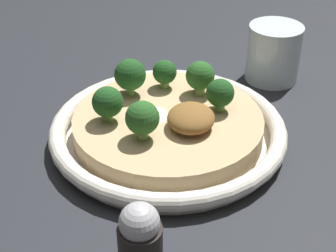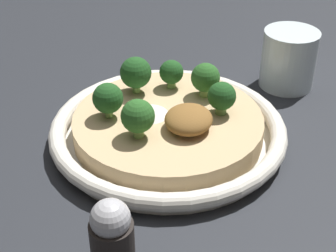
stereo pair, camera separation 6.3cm
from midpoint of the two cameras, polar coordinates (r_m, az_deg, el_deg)
The scene contains 12 objects.
ground_plane at distance 0.64m, azimuth 2.81°, elevation -1.67°, with size 6.00×6.00×0.00m, color #23262B.
risotto_bowl at distance 0.63m, azimuth 2.85°, elevation -0.41°, with size 0.29×0.29×0.03m.
cheese_sprinkle at distance 0.62m, azimuth 0.94°, elevation 1.99°, with size 0.05×0.05×0.01m.
crispy_onion_garnish at distance 0.59m, azimuth 5.32°, elevation 0.65°, with size 0.06×0.06×0.02m.
broccoli_front at distance 0.61m, azimuth -3.76°, elevation 2.96°, with size 0.04×0.04×0.04m.
broccoli_front_left at distance 0.66m, azimuth -0.87°, elevation 5.82°, with size 0.04×0.04×0.05m.
broccoli_back_left at distance 0.66m, azimuth 6.92°, elevation 5.19°, with size 0.04×0.04×0.04m.
broccoli_back at distance 0.62m, azimuth 8.87°, elevation 3.13°, with size 0.03×0.03×0.04m.
broccoli_left at distance 0.67m, azimuth 3.06°, elevation 5.85°, with size 0.03×0.03×0.04m.
broccoli_front_right at distance 0.57m, azimuth -0.23°, elevation 0.93°, with size 0.04×0.04×0.05m.
drinking_glass at distance 0.77m, azimuth 15.55°, elevation 7.11°, with size 0.08×0.08×0.08m.
pepper_shaker at distance 0.46m, azimuth -2.80°, elevation -12.36°, with size 0.04×0.04×0.08m.
Camera 2 is at (0.51, 0.12, 0.37)m, focal length 55.00 mm.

